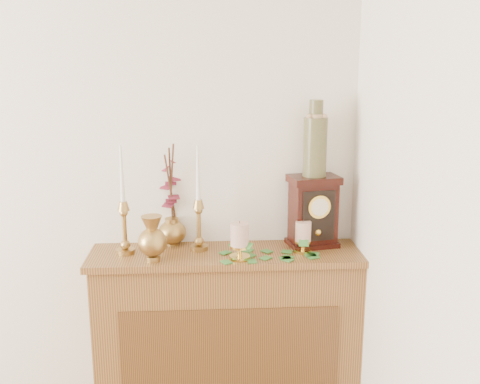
{
  "coord_description": "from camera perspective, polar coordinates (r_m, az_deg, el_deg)",
  "views": [
    {
      "loc": [
        1.31,
        -0.29,
        1.79
      ],
      "look_at": [
        1.45,
        2.05,
        1.22
      ],
      "focal_mm": 42.0,
      "sensor_mm": 36.0,
      "label": 1
    }
  ],
  "objects": [
    {
      "name": "console_shelf",
      "position": [
        2.75,
        -1.22,
        -15.81
      ],
      "size": [
        1.24,
        0.34,
        0.93
      ],
      "color": "brown",
      "rests_on": "ground"
    },
    {
      "name": "candlestick_left",
      "position": [
        2.52,
        -11.7,
        -2.7
      ],
      "size": [
        0.08,
        0.08,
        0.49
      ],
      "rotation": [
        0.0,
        0.0,
        0.42
      ],
      "color": "#AE8145",
      "rests_on": "console_shelf"
    },
    {
      "name": "candlestick_center",
      "position": [
        2.52,
        -4.22,
        -2.49
      ],
      "size": [
        0.08,
        0.08,
        0.48
      ],
      "rotation": [
        0.0,
        0.0,
        0.27
      ],
      "color": "#AE8145",
      "rests_on": "console_shelf"
    },
    {
      "name": "bud_vase",
      "position": [
        2.43,
        -8.9,
        -4.73
      ],
      "size": [
        0.12,
        0.12,
        0.2
      ],
      "rotation": [
        0.0,
        0.0,
        -0.21
      ],
      "color": "#AE8145",
      "rests_on": "console_shelf"
    },
    {
      "name": "ginger_jar",
      "position": [
        2.62,
        -7.01,
        -0.6
      ],
      "size": [
        0.2,
        0.21,
        0.48
      ],
      "rotation": [
        0.0,
        0.0,
        -0.13
      ],
      "color": "#AE8145",
      "rests_on": "console_shelf"
    },
    {
      "name": "pillar_candle_left",
      "position": [
        2.42,
        -0.03,
        -4.81
      ],
      "size": [
        0.09,
        0.09,
        0.17
      ],
      "rotation": [
        0.0,
        0.0,
        0.03
      ],
      "color": "gold",
      "rests_on": "console_shelf"
    },
    {
      "name": "pillar_candle_right",
      "position": [
        2.52,
        6.43,
        -4.39
      ],
      "size": [
        0.08,
        0.08,
        0.15
      ],
      "rotation": [
        0.0,
        0.0,
        -0.08
      ],
      "color": "gold",
      "rests_on": "console_shelf"
    },
    {
      "name": "ivy_garland",
      "position": [
        2.49,
        1.81,
        -6.24
      ],
      "size": [
        0.39,
        0.17,
        0.08
      ],
      "rotation": [
        0.0,
        0.0,
        0.06
      ],
      "color": "#33742C",
      "rests_on": "console_shelf"
    },
    {
      "name": "mantel_clock",
      "position": [
        2.6,
        7.44,
        -2.01
      ],
      "size": [
        0.25,
        0.19,
        0.33
      ],
      "rotation": [
        0.0,
        0.0,
        0.19
      ],
      "color": "black",
      "rests_on": "console_shelf"
    },
    {
      "name": "ceramic_vase",
      "position": [
        2.53,
        7.64,
        5.02
      ],
      "size": [
        0.11,
        0.11,
        0.34
      ],
      "rotation": [
        0.0,
        0.0,
        0.19
      ],
      "color": "#1B3729",
      "rests_on": "mantel_clock"
    }
  ]
}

